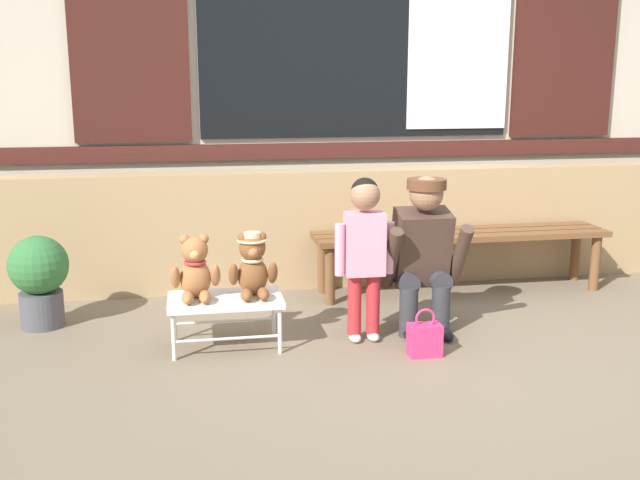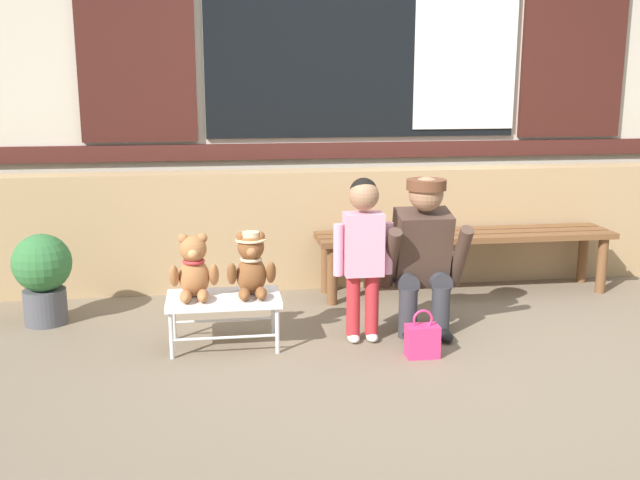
{
  "view_description": "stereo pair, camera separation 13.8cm",
  "coord_description": "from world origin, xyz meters",
  "px_view_note": "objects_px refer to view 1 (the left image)",
  "views": [
    {
      "loc": [
        -1.29,
        -3.79,
        1.52
      ],
      "look_at": [
        -0.53,
        0.48,
        0.55
      ],
      "focal_mm": 41.49,
      "sensor_mm": 36.0,
      "label": 1
    },
    {
      "loc": [
        -1.15,
        -3.81,
        1.52
      ],
      "look_at": [
        -0.53,
        0.48,
        0.55
      ],
      "focal_mm": 41.49,
      "sensor_mm": 36.0,
      "label": 2
    }
  ],
  "objects_px": {
    "teddy_bear_plain": "(195,270)",
    "small_display_bench": "(225,303)",
    "handbag_on_ground": "(425,339)",
    "potted_plant": "(39,276)",
    "teddy_bear_with_hat": "(253,266)",
    "wooden_bench_long": "(461,241)",
    "child_standing": "(365,242)",
    "adult_crouching": "(424,254)"
  },
  "relations": [
    {
      "from": "small_display_bench",
      "to": "potted_plant",
      "type": "height_order",
      "value": "potted_plant"
    },
    {
      "from": "child_standing",
      "to": "handbag_on_ground",
      "type": "xyz_separation_m",
      "value": [
        0.28,
        -0.3,
        -0.5
      ]
    },
    {
      "from": "wooden_bench_long",
      "to": "teddy_bear_with_hat",
      "type": "bearing_deg",
      "value": -151.73
    },
    {
      "from": "teddy_bear_plain",
      "to": "handbag_on_ground",
      "type": "xyz_separation_m",
      "value": [
        1.23,
        -0.32,
        -0.37
      ]
    },
    {
      "from": "teddy_bear_plain",
      "to": "teddy_bear_with_hat",
      "type": "bearing_deg",
      "value": 0.13
    },
    {
      "from": "child_standing",
      "to": "small_display_bench",
      "type": "bearing_deg",
      "value": 178.65
    },
    {
      "from": "handbag_on_ground",
      "to": "teddy_bear_with_hat",
      "type": "bearing_deg",
      "value": 160.67
    },
    {
      "from": "handbag_on_ground",
      "to": "teddy_bear_plain",
      "type": "bearing_deg",
      "value": 165.47
    },
    {
      "from": "adult_crouching",
      "to": "potted_plant",
      "type": "height_order",
      "value": "adult_crouching"
    },
    {
      "from": "teddy_bear_plain",
      "to": "handbag_on_ground",
      "type": "relative_size",
      "value": 1.34
    },
    {
      "from": "child_standing",
      "to": "teddy_bear_with_hat",
      "type": "bearing_deg",
      "value": 178.11
    },
    {
      "from": "child_standing",
      "to": "adult_crouching",
      "type": "height_order",
      "value": "child_standing"
    },
    {
      "from": "small_display_bench",
      "to": "teddy_bear_plain",
      "type": "distance_m",
      "value": 0.25
    },
    {
      "from": "wooden_bench_long",
      "to": "adult_crouching",
      "type": "bearing_deg",
      "value": -124.64
    },
    {
      "from": "small_display_bench",
      "to": "child_standing",
      "type": "bearing_deg",
      "value": -1.35
    },
    {
      "from": "teddy_bear_plain",
      "to": "adult_crouching",
      "type": "xyz_separation_m",
      "value": [
        1.34,
        0.08,
        0.02
      ]
    },
    {
      "from": "small_display_bench",
      "to": "potted_plant",
      "type": "bearing_deg",
      "value": 152.85
    },
    {
      "from": "teddy_bear_plain",
      "to": "handbag_on_ground",
      "type": "bearing_deg",
      "value": -14.53
    },
    {
      "from": "teddy_bear_with_hat",
      "to": "potted_plant",
      "type": "distance_m",
      "value": 1.39
    },
    {
      "from": "handbag_on_ground",
      "to": "small_display_bench",
      "type": "bearing_deg",
      "value": 163.48
    },
    {
      "from": "adult_crouching",
      "to": "small_display_bench",
      "type": "bearing_deg",
      "value": -176.12
    },
    {
      "from": "small_display_bench",
      "to": "child_standing",
      "type": "distance_m",
      "value": 0.86
    },
    {
      "from": "small_display_bench",
      "to": "adult_crouching",
      "type": "xyz_separation_m",
      "value": [
        1.18,
        0.08,
        0.21
      ]
    },
    {
      "from": "handbag_on_ground",
      "to": "potted_plant",
      "type": "bearing_deg",
      "value": 157.91
    },
    {
      "from": "handbag_on_ground",
      "to": "wooden_bench_long",
      "type": "bearing_deg",
      "value": 61.3
    },
    {
      "from": "wooden_bench_long",
      "to": "potted_plant",
      "type": "bearing_deg",
      "value": -174.51
    },
    {
      "from": "wooden_bench_long",
      "to": "potted_plant",
      "type": "xyz_separation_m",
      "value": [
        -2.8,
        -0.27,
        -0.05
      ]
    },
    {
      "from": "small_display_bench",
      "to": "child_standing",
      "type": "relative_size",
      "value": 0.67
    },
    {
      "from": "teddy_bear_plain",
      "to": "potted_plant",
      "type": "bearing_deg",
      "value": 149.09
    },
    {
      "from": "teddy_bear_with_hat",
      "to": "potted_plant",
      "type": "xyz_separation_m",
      "value": [
        -1.26,
        0.56,
        -0.15
      ]
    },
    {
      "from": "handbag_on_ground",
      "to": "potted_plant",
      "type": "relative_size",
      "value": 0.48
    },
    {
      "from": "teddy_bear_with_hat",
      "to": "child_standing",
      "type": "distance_m",
      "value": 0.65
    },
    {
      "from": "child_standing",
      "to": "potted_plant",
      "type": "height_order",
      "value": "child_standing"
    },
    {
      "from": "teddy_bear_plain",
      "to": "teddy_bear_with_hat",
      "type": "distance_m",
      "value": 0.32
    },
    {
      "from": "handbag_on_ground",
      "to": "child_standing",
      "type": "bearing_deg",
      "value": 132.66
    },
    {
      "from": "handbag_on_ground",
      "to": "potted_plant",
      "type": "height_order",
      "value": "potted_plant"
    },
    {
      "from": "small_display_bench",
      "to": "teddy_bear_with_hat",
      "type": "xyz_separation_m",
      "value": [
        0.16,
        0.0,
        0.21
      ]
    },
    {
      "from": "teddy_bear_plain",
      "to": "small_display_bench",
      "type": "bearing_deg",
      "value": -0.51
    },
    {
      "from": "wooden_bench_long",
      "to": "adult_crouching",
      "type": "relative_size",
      "value": 2.21
    },
    {
      "from": "wooden_bench_long",
      "to": "child_standing",
      "type": "height_order",
      "value": "child_standing"
    },
    {
      "from": "small_display_bench",
      "to": "potted_plant",
      "type": "distance_m",
      "value": 1.24
    },
    {
      "from": "wooden_bench_long",
      "to": "child_standing",
      "type": "xyz_separation_m",
      "value": [
        -0.91,
        -0.85,
        0.22
      ]
    }
  ]
}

